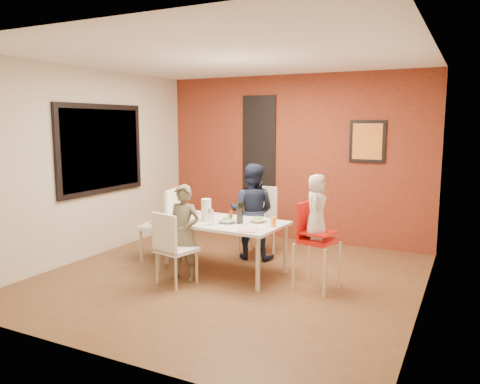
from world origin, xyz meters
The scene contains 35 objects.
ground centered at (0.00, 0.00, 0.00)m, with size 4.50×4.50×0.00m, color brown.
ceiling centered at (0.00, 0.00, 2.70)m, with size 4.50×4.50×0.02m, color white.
wall_back centered at (0.00, 2.25, 1.35)m, with size 4.50×0.02×2.70m, color beige.
wall_front centered at (0.00, -2.25, 1.35)m, with size 4.50×0.02×2.70m, color beige.
wall_left centered at (-2.25, 0.00, 1.35)m, with size 0.02×4.50×2.70m, color beige.
wall_right centered at (2.25, 0.00, 1.35)m, with size 0.02×4.50×2.70m, color beige.
brick_accent_wall centered at (0.00, 2.23, 1.35)m, with size 4.50×0.02×2.70m, color maroon.
picture_window_frame centered at (-2.22, 0.20, 1.55)m, with size 0.05×1.70×1.30m, color black.
picture_window_pane centered at (-2.21, 0.20, 1.55)m, with size 0.02×1.55×1.15m, color black.
glassblock_strip centered at (-0.60, 2.21, 1.50)m, with size 0.55×0.03×1.70m, color silver.
glassblock_surround centered at (-0.60, 2.21, 1.50)m, with size 0.60×0.03×1.76m, color black.
art_print_frame centered at (1.20, 2.21, 1.65)m, with size 0.54×0.03×0.64m, color black.
art_print_canvas centered at (1.20, 2.19, 1.65)m, with size 0.44×0.01×0.54m, color orange.
dining_table centered at (-0.20, 0.16, 0.62)m, with size 1.68×1.00×0.68m.
chair_near centered at (-0.49, -0.55, 0.49)m, with size 0.49×0.49×0.88m.
chair_far centered at (-0.12, 1.16, 0.56)m, with size 0.47×0.47×1.00m.
chair_left centered at (-1.18, 0.29, 0.57)m, with size 0.56×0.56×1.02m.
high_chair centered at (1.05, 0.13, 0.61)m, with size 0.49×0.49×1.02m.
child_near centered at (-0.47, -0.31, 0.59)m, with size 0.43×0.28×1.19m, color brown.
child_far centered at (-0.12, 0.91, 0.68)m, with size 0.66×0.52×1.37m, color #151C30.
toddler centered at (1.07, 0.12, 0.98)m, with size 0.37×0.24×0.75m, color silver.
plate_near_left centered at (-0.62, -0.14, 0.68)m, with size 0.22×0.22×0.01m, color white.
plate_far_mid centered at (-0.18, 0.46, 0.68)m, with size 0.23×0.23×0.01m, color white.
plate_near_right centered at (0.34, -0.18, 0.68)m, with size 0.20×0.20×0.01m, color white.
plate_far_left centered at (-0.79, 0.45, 0.68)m, with size 0.20×0.20×0.01m, color white.
salad_bowl_a centered at (-0.08, 0.09, 0.71)m, with size 0.23×0.23×0.06m, color white.
salad_bowl_b centered at (0.25, 0.31, 0.70)m, with size 0.21×0.21×0.05m, color white.
wine_bottle centered at (0.08, 0.16, 0.81)m, with size 0.07×0.07×0.26m, color black.
wine_glass_a centered at (-0.20, -0.10, 0.78)m, with size 0.07×0.07×0.20m, color white.
wine_glass_b centered at (0.08, 0.12, 0.78)m, with size 0.07×0.07×0.20m, color white.
paper_towel_roll centered at (-0.38, 0.09, 0.82)m, with size 0.13×0.13×0.29m, color white.
condiment_red centered at (-0.05, 0.14, 0.75)m, with size 0.04×0.04×0.15m, color red.
condiment_green centered at (-0.05, 0.11, 0.74)m, with size 0.03×0.03×0.12m, color #3B7B29.
condiment_brown centered at (-0.08, 0.21, 0.75)m, with size 0.04×0.04×0.14m, color brown.
sippy_cup centered at (0.52, 0.16, 0.73)m, with size 0.07×0.07×0.11m, color orange.
Camera 1 is at (2.66, -5.00, 1.93)m, focal length 35.00 mm.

